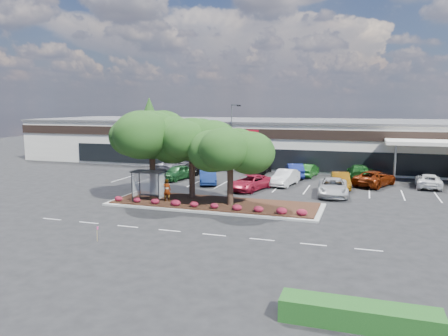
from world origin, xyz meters
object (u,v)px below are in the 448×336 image
(survey_stake, at_px, (97,232))
(car_1, at_px, (177,173))
(light_pole, at_px, (232,141))
(car_0, at_px, (175,173))

(survey_stake, distance_m, car_1, 22.76)
(survey_stake, bearing_deg, car_1, 101.64)
(light_pole, height_order, survey_stake, light_pole)
(survey_stake, bearing_deg, car_0, 102.44)
(car_1, bearing_deg, survey_stake, -67.26)
(light_pole, xyz_separation_m, car_1, (-3.82, -8.88, -2.93))
(car_0, xyz_separation_m, car_1, (0.42, -0.45, 0.12))
(light_pole, distance_m, car_0, 9.92)
(survey_stake, distance_m, car_0, 23.29)
(car_0, relative_size, car_1, 0.86)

